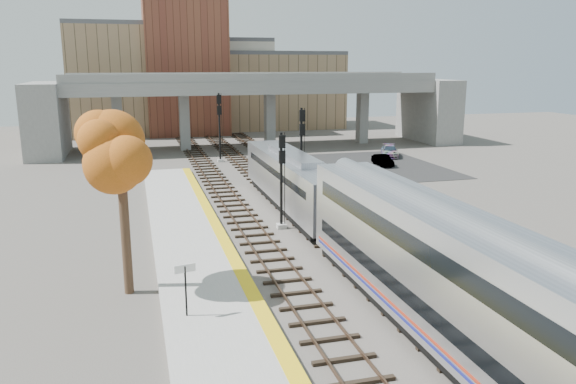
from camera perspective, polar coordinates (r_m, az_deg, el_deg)
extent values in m
plane|color=#47423D|center=(30.26, 5.37, -7.85)|extent=(160.00, 160.00, 0.00)
cube|color=#9E9E99|center=(28.58, -8.51, -8.84)|extent=(4.50, 60.00, 0.35)
cube|color=yellow|center=(28.78, -4.73, -8.20)|extent=(0.70, 60.00, 0.01)
cube|color=black|center=(40.94, -5.04, -2.17)|extent=(2.50, 95.00, 0.14)
cube|color=brown|center=(40.79, -6.04, -2.09)|extent=(0.07, 95.00, 0.14)
cube|color=brown|center=(41.04, -4.06, -1.95)|extent=(0.07, 95.00, 0.14)
cube|color=black|center=(41.86, 0.62, -1.78)|extent=(2.50, 95.00, 0.14)
cube|color=brown|center=(41.64, -0.33, -1.70)|extent=(0.07, 95.00, 0.14)
cube|color=brown|center=(42.03, 1.56, -1.57)|extent=(0.07, 95.00, 0.14)
cube|color=black|center=(43.10, 5.74, -1.41)|extent=(2.50, 95.00, 0.14)
cube|color=brown|center=(42.82, 4.85, -1.33)|extent=(0.07, 95.00, 0.14)
cube|color=brown|center=(43.33, 6.63, -1.20)|extent=(0.07, 95.00, 0.14)
cube|color=slate|center=(73.06, -3.45, 10.62)|extent=(46.00, 10.00, 1.50)
cube|color=slate|center=(68.33, -2.61, 11.52)|extent=(46.00, 0.20, 1.00)
cube|color=slate|center=(77.72, -4.22, 11.67)|extent=(46.00, 0.20, 1.00)
cube|color=slate|center=(71.79, -16.88, 6.64)|extent=(1.20, 1.60, 7.00)
cube|color=slate|center=(72.03, -10.47, 7.00)|extent=(1.20, 1.60, 7.00)
cube|color=slate|center=(73.79, -1.87, 7.35)|extent=(1.20, 1.60, 7.00)
cube|color=slate|center=(77.86, 7.55, 7.54)|extent=(1.20, 1.60, 7.00)
cube|color=slate|center=(72.36, -23.30, 6.79)|extent=(4.00, 12.00, 8.50)
cube|color=slate|center=(82.19, 14.07, 8.07)|extent=(4.00, 12.00, 8.50)
cube|color=#917554|center=(91.44, -15.56, 10.80)|extent=(18.00, 14.00, 16.00)
cube|color=#4C4C4F|center=(91.57, -15.88, 15.99)|extent=(18.00, 14.00, 0.60)
cube|color=beige|center=(97.51, -7.15, 10.69)|extent=(16.00, 16.00, 14.00)
cube|color=#4C4C4F|center=(97.50, -7.27, 14.98)|extent=(16.00, 16.00, 0.60)
cube|color=brown|center=(88.78, -10.35, 12.30)|extent=(12.00, 10.00, 20.00)
cube|color=#917554|center=(97.56, -1.04, 10.20)|extent=(20.00, 14.00, 12.00)
cube|color=#4C4C4F|center=(97.46, -1.06, 13.90)|extent=(20.00, 14.00, 0.60)
cube|color=black|center=(60.49, 8.44, 2.64)|extent=(14.00, 18.00, 0.04)
cube|color=#A8AAB2|center=(41.60, 0.52, 1.36)|extent=(3.00, 19.00, 3.20)
cube|color=black|center=(50.57, -2.44, 4.12)|extent=(2.20, 0.06, 1.10)
cube|color=black|center=(41.48, 0.52, 2.17)|extent=(3.02, 16.15, 0.50)
cube|color=black|center=(42.01, 0.52, -1.12)|extent=(2.70, 17.10, 0.50)
cube|color=#A8AAB2|center=(41.27, 0.53, 3.80)|extent=(1.60, 9.50, 0.40)
cube|color=#A8AAB2|center=(21.46, 17.51, -8.91)|extent=(3.00, 25.00, 4.60)
cube|color=black|center=(21.06, 17.73, -5.88)|extent=(3.02, 23.00, 0.75)
cube|color=black|center=(21.80, 17.35, -11.11)|extent=(3.02, 23.00, 0.65)
cube|color=#9F2813|center=(22.16, 17.20, -13.12)|extent=(3.03, 24.00, 0.12)
cube|color=navy|center=(22.24, 17.16, -13.59)|extent=(3.03, 24.00, 0.12)
cube|color=black|center=(22.49, 17.07, -14.84)|extent=(2.70, 23.75, 0.40)
cube|color=#9E9E99|center=(37.35, -0.68, -3.48)|extent=(0.60, 0.60, 0.30)
cylinder|color=black|center=(36.61, -0.69, 1.09)|extent=(0.18, 0.18, 6.38)
cube|color=black|center=(35.92, -0.60, 5.15)|extent=(0.41, 0.18, 0.82)
cube|color=black|center=(36.07, -0.60, 3.57)|extent=(0.41, 0.18, 0.82)
cube|color=#9E9E99|center=(46.93, 1.33, -0.05)|extent=(0.60, 0.60, 0.30)
cylinder|color=black|center=(46.27, 1.35, 4.11)|extent=(0.21, 0.21, 7.19)
cube|color=black|center=(45.67, 1.46, 7.75)|extent=(0.46, 0.18, 0.92)
cube|color=black|center=(45.79, 1.45, 6.35)|extent=(0.46, 0.18, 0.92)
cube|color=#9E9E99|center=(62.86, -6.88, 3.19)|extent=(0.60, 0.60, 0.30)
cylinder|color=black|center=(62.35, -6.97, 6.48)|extent=(0.22, 0.22, 7.55)
cube|color=black|center=(61.83, -7.01, 9.34)|extent=(0.49, 0.18, 0.97)
cube|color=black|center=(61.92, -6.98, 8.24)|extent=(0.49, 0.18, 0.97)
cylinder|color=black|center=(24.12, -10.34, -9.87)|extent=(0.08, 0.08, 2.20)
cube|color=white|center=(23.75, -10.44, -7.65)|extent=(0.89, 0.23, 0.35)
cylinder|color=#382619|center=(27.27, -16.22, -3.56)|extent=(0.44, 0.44, 6.43)
ellipsoid|color=#CE611B|center=(26.49, -16.72, 4.09)|extent=(3.60, 3.60, 4.59)
imported|color=#99999E|center=(55.76, 5.58, 2.42)|extent=(1.29, 3.14, 1.07)
imported|color=#99999E|center=(60.57, 9.60, 3.20)|extent=(1.40, 3.64, 1.19)
imported|color=#99999E|center=(66.60, 10.28, 4.11)|extent=(3.42, 4.95, 1.33)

